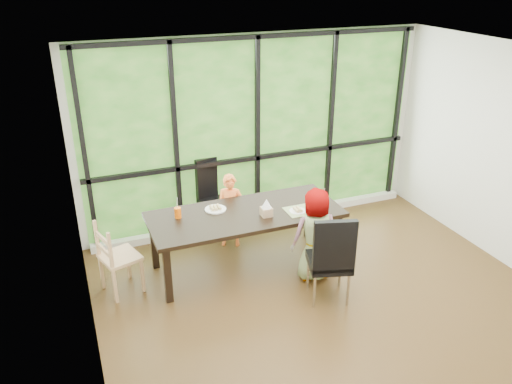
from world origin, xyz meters
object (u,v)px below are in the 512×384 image
dining_table (246,240)px  chair_interior_leather (329,256)px  chair_window_leather (219,198)px  plate_far (216,209)px  child_toddler (230,211)px  green_cup (323,203)px  chair_end_beech (120,257)px  tissue_box (266,212)px  orange_cup (178,213)px  child_older (316,235)px  plate_near (298,211)px  white_mug (321,194)px

dining_table → chair_interior_leather: (0.64, -0.96, 0.17)m
chair_window_leather → plate_far: size_ratio=4.11×
chair_interior_leather → child_toddler: size_ratio=1.06×
child_toddler → green_cup: (0.93, -0.82, 0.31)m
chair_end_beech → tissue_box: (1.73, -0.20, 0.35)m
orange_cup → chair_window_leather: bearing=46.1°
plate_far → tissue_box: size_ratio=2.08×
green_cup → tissue_box: bearing=174.3°
plate_far → green_cup: size_ratio=1.91×
child_older → plate_near: size_ratio=5.67×
plate_far → orange_cup: bearing=-176.2°
chair_end_beech → orange_cup: size_ratio=7.04×
chair_end_beech → orange_cup: (0.73, 0.14, 0.36)m
plate_far → child_toddler: bearing=50.1°
chair_interior_leather → child_older: child_older is taller
chair_end_beech → plate_far: chair_end_beech is taller
chair_end_beech → tissue_box: 1.78m
dining_table → tissue_box: bearing=-39.6°
child_older → chair_end_beech: bearing=-7.5°
tissue_box → chair_end_beech: bearing=173.3°
chair_window_leather → plate_near: 1.34m
child_toddler → plate_far: child_toddler is taller
plate_near → dining_table: bearing=161.1°
plate_far → white_mug: (1.39, -0.14, 0.03)m
green_cup → tissue_box: green_cup is taller
dining_table → child_toddler: 0.59m
chair_window_leather → orange_cup: size_ratio=8.44×
child_toddler → tissue_box: child_toddler is taller
child_older → child_toddler: bearing=-51.3°
chair_window_leather → plate_far: (-0.28, -0.75, 0.22)m
chair_interior_leather → orange_cup: chair_interior_leather is taller
green_cup → plate_near: bearing=173.8°
dining_table → plate_far: plate_far is taller
orange_cup → white_mug: size_ratio=1.71×
chair_end_beech → orange_cup: chair_end_beech is taller
chair_end_beech → orange_cup: bearing=-96.4°
chair_end_beech → white_mug: (2.60, 0.03, 0.34)m
plate_near → white_mug: size_ratio=2.74×
chair_interior_leather → plate_far: 1.52m
dining_table → child_older: size_ratio=2.01×
child_older → plate_near: 0.39m
plate_far → plate_near: plate_far is taller
chair_window_leather → child_toddler: chair_window_leather is taller
child_toddler → orange_cup: child_toddler is taller
child_toddler → tissue_box: bearing=-52.1°
dining_table → white_mug: 1.15m
dining_table → orange_cup: 0.92m
chair_window_leather → child_toddler: size_ratio=1.06×
tissue_box → orange_cup: bearing=161.1°
plate_near → tissue_box: tissue_box is taller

